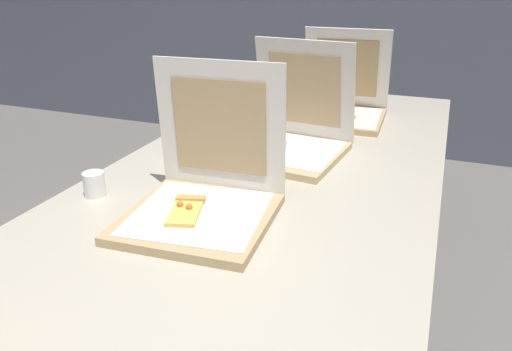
% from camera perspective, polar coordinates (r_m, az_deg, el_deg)
% --- Properties ---
extents(table, '(0.97, 2.26, 0.75)m').
position_cam_1_polar(table, '(1.48, 1.66, -1.24)').
color(table, '#BCB29E').
rests_on(table, ground).
extents(pizza_box_front, '(0.36, 0.37, 0.36)m').
position_cam_1_polar(pizza_box_front, '(1.19, -6.20, -2.44)').
color(pizza_box_front, tan).
rests_on(pizza_box_front, table).
extents(pizza_box_middle, '(0.37, 0.38, 0.36)m').
position_cam_1_polar(pizza_box_middle, '(1.60, 4.11, 4.36)').
color(pizza_box_middle, tan).
rests_on(pizza_box_middle, table).
extents(pizza_box_back, '(0.35, 0.36, 0.35)m').
position_cam_1_polar(pizza_box_back, '(2.01, 9.89, 7.94)').
color(pizza_box_back, tan).
rests_on(pizza_box_back, table).
extents(cup_white_far, '(0.06, 0.06, 0.07)m').
position_cam_1_polar(cup_white_far, '(1.83, -0.22, 6.25)').
color(cup_white_far, white).
rests_on(cup_white_far, table).
extents(cup_white_mid, '(0.06, 0.06, 0.07)m').
position_cam_1_polar(cup_white_mid, '(1.59, -9.57, 3.31)').
color(cup_white_mid, white).
rests_on(cup_white_mid, table).
extents(cup_white_near_left, '(0.06, 0.06, 0.07)m').
position_cam_1_polar(cup_white_near_left, '(1.37, -18.35, -0.95)').
color(cup_white_near_left, white).
rests_on(cup_white_near_left, table).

